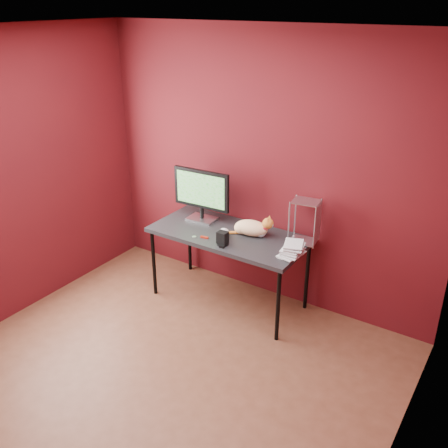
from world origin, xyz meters
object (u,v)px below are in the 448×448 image
Objects in this scene: cat at (252,228)px; monitor at (201,193)px; skull_mug at (224,233)px; speaker at (223,239)px; desk at (229,238)px; book_stack at (288,185)px.

monitor is at bearing 166.75° from cat.
skull_mug is 0.79× the size of speaker.
monitor reaches higher than speaker.
desk is 15.08× the size of skull_mug.
book_stack reaches higher than cat.
monitor is at bearing 169.29° from book_stack.
speaker is (-0.12, -0.31, -0.02)m from cat.
skull_mug is 0.08× the size of book_stack.
monitor reaches higher than cat.
cat is at bearing 20.38° from desk.
cat is at bearing 67.42° from speaker.
cat reaches higher than desk.
cat reaches higher than speaker.
cat reaches higher than skull_mug.
speaker is at bearing -164.39° from book_stack.
book_stack is (0.63, -0.08, 0.68)m from desk.
speaker is at bearing -70.31° from desk.
cat is 0.71m from book_stack.
book_stack is at bearing -7.27° from desk.
desk is 0.53m from monitor.
monitor is 0.48× the size of book_stack.
cat is at bearing 36.49° from skull_mug.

